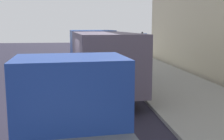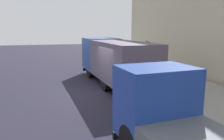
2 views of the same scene
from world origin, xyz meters
The scene contains 7 objects.
ground centered at (0.00, 0.00, 0.00)m, with size 80.00×80.00×0.00m, color #242130.
sidewalk centered at (5.15, 0.00, 0.06)m, with size 4.30×30.00×0.13m, color gray.
large_utility_truck centered at (1.38, 1.86, 1.60)m, with size 2.89×8.44×2.78m.
small_flatbed_truck centered at (0.30, -7.11, 1.16)m, with size 2.28×4.78×2.48m.
pedestrian_walking centered at (4.35, 4.97, 1.07)m, with size 0.41×0.41×1.78m.
traffic_cone_orange centered at (3.21, 4.57, 0.44)m, with size 0.44×0.44×0.63m, color orange.
street_sign_post centered at (3.26, 1.11, 1.68)m, with size 0.44×0.08×2.63m.
Camera 2 is at (-2.44, -11.16, 3.45)m, focal length 34.89 mm.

